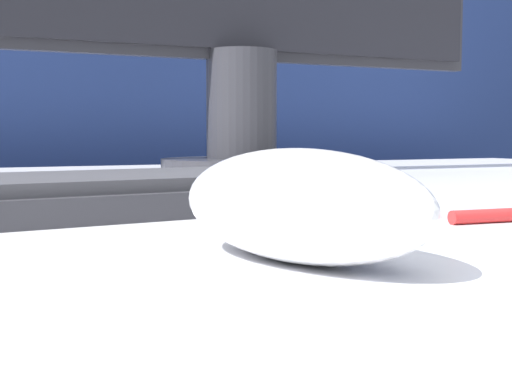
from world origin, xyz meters
TOP-DOWN VIEW (x-y plane):
  - partition_panel at (0.00, 0.73)m, footprint 5.00×0.03m
  - computer_mouse_near at (-0.03, -0.27)m, footprint 0.09×0.14m
  - keyboard at (-0.08, -0.06)m, footprint 0.43×0.18m

SIDE VIEW (x-z plane):
  - partition_panel at x=0.00m, z-range 0.00..1.13m
  - keyboard at x=-0.08m, z-range 0.77..0.80m
  - computer_mouse_near at x=-0.03m, z-range 0.77..0.82m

